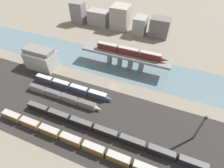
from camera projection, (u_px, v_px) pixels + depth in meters
name	position (u px, v px, depth m)	size (l,w,h in m)	color
ground_plane	(113.00, 87.00, 98.53)	(400.00, 400.00, 0.00)	#756B5B
railbed_yard	(95.00, 120.00, 82.44)	(280.00, 42.00, 0.01)	#282623
river_water	(125.00, 67.00, 111.57)	(320.00, 27.74, 0.01)	slate
bridge	(125.00, 57.00, 106.34)	(54.69, 8.97, 9.93)	slate
train_on_bridge	(130.00, 52.00, 102.52)	(43.47, 2.76, 4.17)	#5B1E19
train_yard_near	(73.00, 140.00, 72.53)	(76.02, 2.98, 4.10)	brown
train_yard_mid	(108.00, 133.00, 75.11)	(86.37, 2.61, 3.97)	black
train_yard_far	(63.00, 97.00, 90.42)	(42.90, 2.68, 3.68)	gray
train_yard_outer	(72.00, 87.00, 95.35)	(47.41, 2.79, 3.92)	#2D384C
warehouse_building	(41.00, 58.00, 107.37)	(18.25, 11.15, 13.22)	#9E998E
signal_tower	(199.00, 128.00, 70.08)	(1.00, 0.87, 15.72)	#4C4C51
city_block_far_left	(78.00, 13.00, 151.82)	(11.29, 8.75, 17.91)	slate
city_block_left	(99.00, 18.00, 151.46)	(17.24, 10.40, 12.26)	gray
city_block_center	(121.00, 17.00, 144.83)	(14.49, 15.06, 18.46)	gray
city_block_right	(140.00, 25.00, 138.86)	(9.49, 12.70, 13.69)	gray
city_block_far_right	(159.00, 27.00, 135.19)	(14.52, 10.64, 14.75)	#605B56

